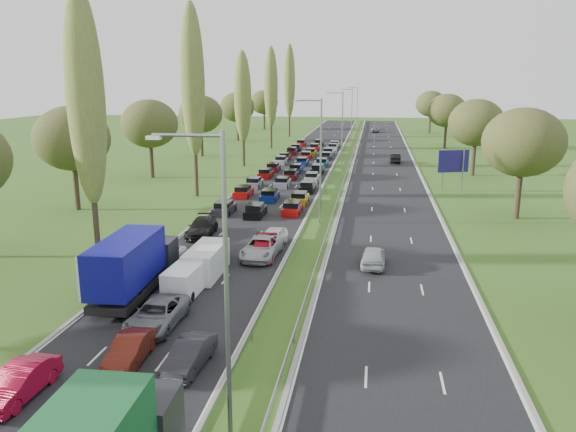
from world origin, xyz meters
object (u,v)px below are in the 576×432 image
at_px(near_car_1, 19,382).
at_px(near_car_2, 164,258).
at_px(white_van_rear, 188,277).
at_px(direction_sign, 453,163).
at_px(near_car_3, 202,227).
at_px(white_van_front, 207,260).
at_px(blue_lorry, 133,265).
at_px(info_sign, 133,237).

bearing_deg(near_car_1, near_car_2, 92.83).
distance_m(near_car_1, white_van_rear, 13.86).
bearing_deg(direction_sign, near_car_2, -126.39).
distance_m(near_car_3, direction_sign, 35.57).
distance_m(near_car_2, near_car_3, 8.88).
bearing_deg(white_van_front, near_car_1, -101.74).
relative_size(near_car_3, direction_sign, 1.03).
bearing_deg(white_van_rear, near_car_3, 105.46).
xyz_separation_m(blue_lorry, direction_sign, (24.95, 39.75, 1.49)).
relative_size(near_car_1, blue_lorry, 0.46).
bearing_deg(info_sign, near_car_1, -79.42).
bearing_deg(near_car_1, info_sign, 102.72).
xyz_separation_m(near_car_3, direction_sign, (24.94, 25.20, 2.77)).
xyz_separation_m(near_car_3, info_sign, (-3.86, -6.00, 0.57)).
bearing_deg(near_car_3, near_car_2, -95.52).
bearing_deg(near_car_1, direction_sign, 66.57).
bearing_deg(blue_lorry, near_car_1, -92.21).
xyz_separation_m(blue_lorry, white_van_front, (3.53, 4.54, -0.99)).
distance_m(near_car_2, white_van_front, 3.89).
bearing_deg(blue_lorry, white_van_rear, 17.92).
height_order(info_sign, direction_sign, direction_sign).
bearing_deg(near_car_2, near_car_3, 87.49).
bearing_deg(white_van_rear, near_car_1, -101.14).
relative_size(near_car_1, near_car_2, 0.86).
xyz_separation_m(near_car_1, near_car_3, (-0.04, 26.85, 0.06)).
relative_size(blue_lorry, direction_sign, 1.84).
bearing_deg(near_car_2, white_van_front, -18.22).
bearing_deg(near_car_3, blue_lorry, -94.39).
bearing_deg(direction_sign, white_van_rear, -119.42).
bearing_deg(near_car_3, near_car_1, -94.28).
relative_size(near_car_1, white_van_front, 0.82).
bearing_deg(white_van_rear, direction_sign, 62.60).
xyz_separation_m(near_car_3, white_van_front, (3.52, -10.00, 0.29)).
xyz_separation_m(near_car_1, white_van_rear, (3.15, 13.49, 0.23)).
height_order(white_van_rear, direction_sign, direction_sign).
height_order(blue_lorry, info_sign, blue_lorry).
bearing_deg(near_car_3, direction_sign, 40.94).
xyz_separation_m(near_car_2, blue_lorry, (0.17, -5.67, 1.36)).
height_order(near_car_1, near_car_2, near_car_1).
distance_m(near_car_3, blue_lorry, 14.60).
bearing_deg(near_car_1, white_van_front, 80.45).
height_order(blue_lorry, white_van_front, blue_lorry).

